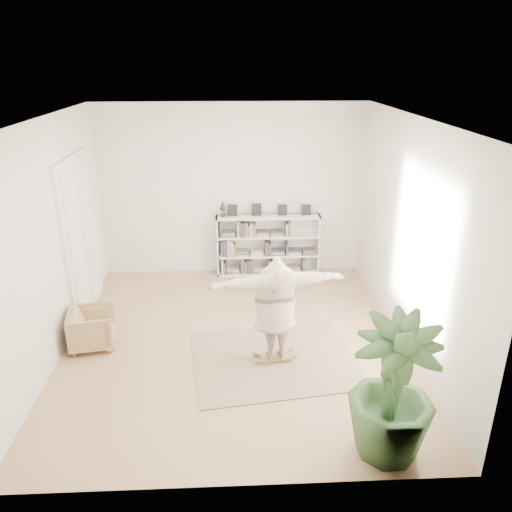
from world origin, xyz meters
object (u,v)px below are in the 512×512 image
Objects in this scene: person at (275,306)px; armchair at (92,328)px; bookshelf at (268,246)px; houseplant at (393,389)px; rocker_board at (275,356)px.

armchair is at bearing -19.02° from person.
person is at bearing -110.60° from armchair.
bookshelf is 4.16m from armchair.
person is (2.92, -0.57, 0.63)m from armchair.
bookshelf is 5.47m from houseplant.
rocker_board is at bearing -92.13° from bookshelf.
armchair is 1.46× the size of rocker_board.
bookshelf is 1.07× the size of person.
houseplant is at bearing -131.52° from armchair.
person is (-0.00, 0.00, 0.89)m from rocker_board.
houseplant is at bearing -67.42° from rocker_board.
houseplant is (4.09, -2.55, 0.57)m from armchair.
person reaches higher than houseplant.
person reaches higher than rocker_board.
houseplant is at bearing -79.00° from bookshelf.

